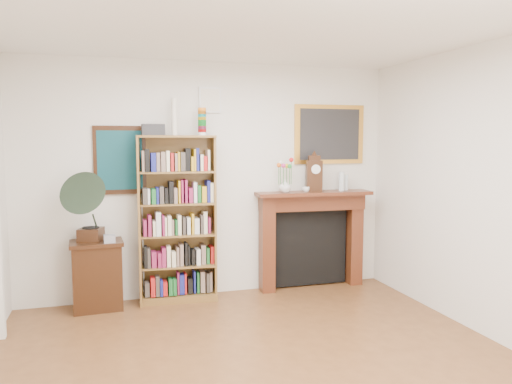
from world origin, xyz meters
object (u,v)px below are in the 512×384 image
at_px(bottle_left, 342,181).
at_px(bottle_right, 346,182).
at_px(side_cabinet, 97,275).
at_px(gramophone, 89,203).
at_px(bookshelf, 178,209).
at_px(cd_stack, 109,239).
at_px(flower_vase, 285,186).
at_px(mantel_clock, 314,174).
at_px(fireplace, 311,230).
at_px(teacup, 306,189).

bearing_deg(bottle_left, bottle_right, 32.00).
bearing_deg(bottle_right, side_cabinet, -178.32).
relative_size(gramophone, bottle_right, 3.90).
height_order(bookshelf, gramophone, bookshelf).
xyz_separation_m(gramophone, bottle_right, (3.12, 0.20, 0.13)).
distance_m(cd_stack, bottle_left, 2.90).
bearing_deg(flower_vase, bottle_right, 3.48).
bearing_deg(side_cabinet, cd_stack, -39.10).
bearing_deg(mantel_clock, bottle_left, 9.75).
bearing_deg(gramophone, bottle_right, 21.27).
bearing_deg(bottle_right, gramophone, -176.32).
xyz_separation_m(fireplace, flower_vase, (-0.39, -0.08, 0.58)).
xyz_separation_m(bookshelf, mantel_clock, (1.70, 0.00, 0.37)).
relative_size(flower_vase, teacup, 1.81).
relative_size(side_cabinet, cd_stack, 6.40).
xyz_separation_m(side_cabinet, fireplace, (2.61, 0.12, 0.35)).
height_order(teacup, bottle_right, bottle_right).
relative_size(bookshelf, fireplace, 1.50).
bearing_deg(fireplace, bottle_left, -9.58).
height_order(bookshelf, bottle_left, bookshelf).
bearing_deg(flower_vase, mantel_clock, 1.05).
relative_size(bookshelf, side_cabinet, 2.90).
bearing_deg(cd_stack, flower_vase, 3.91).
bearing_deg(flower_vase, teacup, -3.88).
xyz_separation_m(side_cabinet, bottle_right, (3.07, 0.09, 0.95)).
xyz_separation_m(bookshelf, gramophone, (-0.96, -0.16, 0.13)).
bearing_deg(bookshelf, bottle_left, 5.04).
xyz_separation_m(fireplace, bottle_left, (0.37, -0.08, 0.62)).
distance_m(bookshelf, side_cabinet, 1.14).
relative_size(fireplace, cd_stack, 12.34).
xyz_separation_m(gramophone, bottle_left, (3.03, 0.15, 0.15)).
height_order(fireplace, cd_stack, fireplace).
distance_m(gramophone, cd_stack, 0.45).
bearing_deg(bottle_right, teacup, -173.10).
xyz_separation_m(cd_stack, mantel_clock, (2.47, 0.15, 0.65)).
distance_m(fireplace, teacup, 0.56).
height_order(side_cabinet, teacup, teacup).
distance_m(bookshelf, bottle_right, 2.18).
bearing_deg(mantel_clock, cd_stack, -165.10).
xyz_separation_m(side_cabinet, cd_stack, (0.14, -0.10, 0.42)).
height_order(fireplace, bottle_right, bottle_right).
bearing_deg(flower_vase, fireplace, 11.56).
relative_size(side_cabinet, gramophone, 0.98).
distance_m(bookshelf, cd_stack, 0.83).
bearing_deg(mantel_clock, flower_vase, -167.51).
bearing_deg(cd_stack, side_cabinet, 143.87).
xyz_separation_m(fireplace, gramophone, (-2.66, -0.23, 0.47)).
height_order(cd_stack, bottle_right, bottle_right).
relative_size(side_cabinet, bottle_right, 3.84).
height_order(fireplace, bottle_left, bottle_left).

